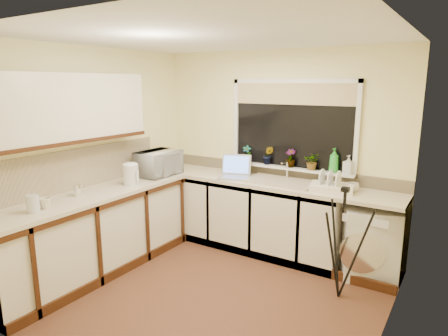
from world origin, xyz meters
TOP-DOWN VIEW (x-y plane):
  - floor at (0.00, 0.00)m, footprint 3.20×3.20m
  - ceiling at (0.00, 0.00)m, footprint 3.20×3.20m
  - wall_back at (0.00, 1.50)m, footprint 3.20×0.00m
  - wall_front at (0.00, -1.50)m, footprint 3.20×0.00m
  - wall_left at (-1.60, 0.00)m, footprint 0.00×3.00m
  - wall_right at (1.60, 0.00)m, footprint 0.00×3.00m
  - base_cabinet_back at (-0.33, 1.20)m, footprint 2.55×0.60m
  - base_cabinet_left at (-1.30, -0.30)m, footprint 0.54×2.40m
  - worktop_back at (0.00, 1.20)m, footprint 3.20×0.60m
  - worktop_left at (-1.30, -0.30)m, footprint 0.60×2.40m
  - upper_cabinet at (-1.44, -0.45)m, footprint 0.28×1.90m
  - splashback_left at (-1.59, -0.30)m, footprint 0.02×2.40m
  - splashback_back at (0.00, 1.49)m, footprint 3.20×0.02m
  - window_glass at (0.20, 1.49)m, footprint 1.50×0.02m
  - window_blind at (0.20, 1.46)m, footprint 1.50×0.02m
  - windowsill at (0.20, 1.43)m, footprint 1.60×0.14m
  - sink at (0.20, 1.20)m, footprint 0.82×0.46m
  - faucet at (0.20, 1.38)m, footprint 0.03×0.03m
  - washing_machine at (1.24, 1.22)m, footprint 0.70×0.69m
  - laptop at (-0.40, 1.15)m, footprint 0.45×0.43m
  - kettle at (-1.22, 0.18)m, footprint 0.18×0.18m
  - dish_rack at (0.82, 1.17)m, footprint 0.52×0.43m
  - tripod at (1.12, 0.60)m, footprint 0.64×0.64m
  - glass_jug at (-1.24, -1.02)m, footprint 0.11×0.11m
  - steel_jar at (-1.35, -0.45)m, footprint 0.09×0.09m
  - microwave at (-1.29, 0.73)m, footprint 0.39×0.57m
  - plant_a at (-0.38, 1.42)m, footprint 0.13×0.11m
  - plant_b at (-0.08, 1.42)m, footprint 0.15×0.14m
  - plant_c at (0.22, 1.42)m, footprint 0.13×0.13m
  - plant_d at (0.50, 1.41)m, footprint 0.22×0.20m
  - soap_bottle_green at (0.75, 1.42)m, footprint 0.12×0.12m
  - soap_bottle_clear at (0.91, 1.43)m, footprint 0.11×0.11m
  - cup_back at (1.03, 1.25)m, footprint 0.14×0.14m
  - cup_left at (-1.26, -0.89)m, footprint 0.13×0.13m

SIDE VIEW (x-z plane):
  - floor at x=0.00m, z-range 0.00..0.00m
  - washing_machine at x=1.24m, z-range 0.00..0.77m
  - base_cabinet_back at x=-0.33m, z-range 0.00..0.86m
  - base_cabinet_left at x=-1.30m, z-range 0.00..0.86m
  - tripod at x=1.12m, z-range 0.00..1.11m
  - worktop_back at x=0.00m, z-range 0.86..0.90m
  - worktop_left at x=-1.30m, z-range 0.86..0.90m
  - sink at x=0.20m, z-range 0.90..0.93m
  - dish_rack at x=0.82m, z-range 0.90..0.97m
  - cup_back at x=1.03m, z-range 0.90..1.00m
  - cup_left at x=-1.26m, z-range 0.90..1.00m
  - steel_jar at x=-1.35m, z-range 0.90..1.02m
  - splashback_back at x=0.00m, z-range 0.90..1.04m
  - laptop at x=-0.40m, z-range 0.84..1.11m
  - glass_jug at x=-1.24m, z-range 0.90..1.06m
  - kettle at x=-1.22m, z-range 0.90..1.13m
  - faucet at x=0.20m, z-range 0.90..1.14m
  - windowsill at x=0.20m, z-range 1.02..1.05m
  - microwave at x=-1.29m, z-range 0.90..1.21m
  - splashback_left at x=-1.59m, z-range 0.90..1.35m
  - plant_d at x=0.50m, z-range 1.05..1.26m
  - soap_bottle_clear at x=0.91m, z-range 1.05..1.26m
  - plant_a at x=-0.38m, z-range 1.05..1.27m
  - plant_c at x=0.22m, z-range 1.05..1.27m
  - plant_b at x=-0.08m, z-range 1.05..1.28m
  - soap_bottle_green at x=0.75m, z-range 1.05..1.33m
  - wall_back at x=0.00m, z-range -0.38..2.83m
  - wall_front at x=0.00m, z-range -0.38..2.83m
  - wall_left at x=-1.60m, z-range -0.27..2.73m
  - wall_right at x=1.60m, z-range -0.27..2.73m
  - window_glass at x=0.20m, z-range 1.05..2.05m
  - upper_cabinet at x=-1.44m, z-range 1.45..2.15m
  - window_blind at x=0.20m, z-range 1.80..2.05m
  - ceiling at x=0.00m, z-range 2.45..2.45m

